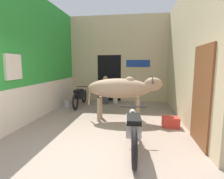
{
  "coord_description": "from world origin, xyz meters",
  "views": [
    {
      "loc": [
        0.88,
        -2.86,
        1.7
      ],
      "look_at": [
        0.13,
        2.36,
        0.95
      ],
      "focal_mm": 28.0,
      "sensor_mm": 36.0,
      "label": 1
    }
  ],
  "objects_px": {
    "plastic_stool": "(115,98)",
    "crate": "(171,122)",
    "motorcycle_far": "(80,96)",
    "motorcycle_near": "(133,129)",
    "shopkeeper_seated": "(105,89)",
    "cow": "(122,89)",
    "bucket": "(67,104)"
  },
  "relations": [
    {
      "from": "cow",
      "to": "shopkeeper_seated",
      "type": "relative_size",
      "value": 1.88
    },
    {
      "from": "motorcycle_near",
      "to": "motorcycle_far",
      "type": "xyz_separation_m",
      "value": [
        -2.25,
        3.49,
        -0.02
      ]
    },
    {
      "from": "cow",
      "to": "shopkeeper_seated",
      "type": "height_order",
      "value": "cow"
    },
    {
      "from": "motorcycle_far",
      "to": "crate",
      "type": "relative_size",
      "value": 4.4
    },
    {
      "from": "motorcycle_near",
      "to": "bucket",
      "type": "height_order",
      "value": "motorcycle_near"
    },
    {
      "from": "shopkeeper_seated",
      "to": "bucket",
      "type": "distance_m",
      "value": 1.73
    },
    {
      "from": "plastic_stool",
      "to": "crate",
      "type": "relative_size",
      "value": 0.88
    },
    {
      "from": "motorcycle_far",
      "to": "crate",
      "type": "distance_m",
      "value": 3.84
    },
    {
      "from": "motorcycle_near",
      "to": "motorcycle_far",
      "type": "height_order",
      "value": "motorcycle_near"
    },
    {
      "from": "motorcycle_far",
      "to": "motorcycle_near",
      "type": "bearing_deg",
      "value": -57.21
    },
    {
      "from": "motorcycle_near",
      "to": "plastic_stool",
      "type": "xyz_separation_m",
      "value": [
        -0.88,
        4.3,
        -0.24
      ]
    },
    {
      "from": "motorcycle_near",
      "to": "crate",
      "type": "bearing_deg",
      "value": 55.69
    },
    {
      "from": "plastic_stool",
      "to": "crate",
      "type": "height_order",
      "value": "plastic_stool"
    },
    {
      "from": "cow",
      "to": "bucket",
      "type": "bearing_deg",
      "value": 150.32
    },
    {
      "from": "motorcycle_far",
      "to": "bucket",
      "type": "distance_m",
      "value": 0.6
    },
    {
      "from": "shopkeeper_seated",
      "to": "plastic_stool",
      "type": "relative_size",
      "value": 3.14
    },
    {
      "from": "motorcycle_near",
      "to": "shopkeeper_seated",
      "type": "bearing_deg",
      "value": 107.57
    },
    {
      "from": "motorcycle_far",
      "to": "bucket",
      "type": "height_order",
      "value": "motorcycle_far"
    },
    {
      "from": "crate",
      "to": "bucket",
      "type": "xyz_separation_m",
      "value": [
        -3.71,
        1.8,
        -0.01
      ]
    },
    {
      "from": "cow",
      "to": "bucket",
      "type": "distance_m",
      "value": 2.83
    },
    {
      "from": "cow",
      "to": "bucket",
      "type": "height_order",
      "value": "cow"
    },
    {
      "from": "cow",
      "to": "crate",
      "type": "height_order",
      "value": "cow"
    },
    {
      "from": "shopkeeper_seated",
      "to": "crate",
      "type": "xyz_separation_m",
      "value": [
        2.3,
        -2.66,
        -0.48
      ]
    },
    {
      "from": "cow",
      "to": "plastic_stool",
      "type": "xyz_separation_m",
      "value": [
        -0.51,
        2.38,
        -0.77
      ]
    },
    {
      "from": "motorcycle_near",
      "to": "shopkeeper_seated",
      "type": "relative_size",
      "value": 1.58
    },
    {
      "from": "motorcycle_far",
      "to": "cow",
      "type": "bearing_deg",
      "value": -39.87
    },
    {
      "from": "cow",
      "to": "plastic_stool",
      "type": "relative_size",
      "value": 5.9
    },
    {
      "from": "motorcycle_near",
      "to": "plastic_stool",
      "type": "relative_size",
      "value": 4.96
    },
    {
      "from": "plastic_stool",
      "to": "motorcycle_far",
      "type": "bearing_deg",
      "value": -149.07
    },
    {
      "from": "shopkeeper_seated",
      "to": "plastic_stool",
      "type": "height_order",
      "value": "shopkeeper_seated"
    },
    {
      "from": "shopkeeper_seated",
      "to": "crate",
      "type": "bearing_deg",
      "value": -49.18
    },
    {
      "from": "cow",
      "to": "shopkeeper_seated",
      "type": "xyz_separation_m",
      "value": [
        -0.93,
        2.2,
        -0.36
      ]
    }
  ]
}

